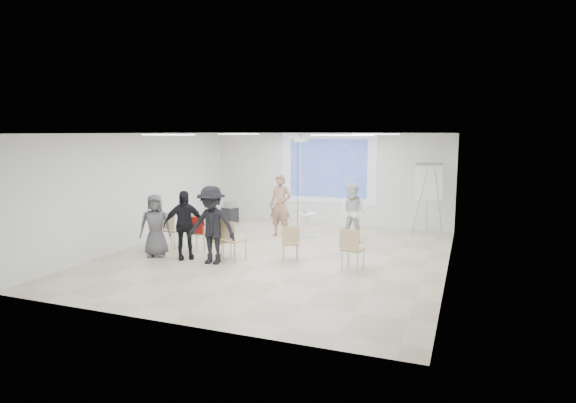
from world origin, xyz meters
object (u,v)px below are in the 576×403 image
(player_right, at_px, (353,209))
(av_cart, at_px, (230,213))
(pedestal_table, at_px, (307,223))
(audience_outer, at_px, (155,222))
(chair_left_mid, at_px, (199,230))
(chair_far_left, at_px, (170,227))
(flipchart_easel, at_px, (429,182))
(chair_right_far, at_px, (352,246))
(laptop, at_px, (222,240))
(chair_left_inner, at_px, (219,239))
(chair_center, at_px, (232,237))
(chair_right_inner, at_px, (290,241))
(audience_left, at_px, (184,220))
(player_left, at_px, (280,201))
(audience_mid, at_px, (212,220))

(player_right, xyz_separation_m, av_cart, (-4.56, 1.41, -0.60))
(pedestal_table, xyz_separation_m, audience_outer, (-2.75, -3.47, 0.47))
(chair_left_mid, bearing_deg, chair_far_left, 170.00)
(chair_far_left, distance_m, audience_outer, 0.85)
(audience_outer, xyz_separation_m, flipchart_easel, (6.01, 4.92, 0.72))
(chair_right_far, relative_size, laptop, 3.05)
(player_right, xyz_separation_m, chair_left_inner, (-2.59, -2.90, -0.42))
(chair_left_mid, relative_size, chair_right_far, 1.01)
(chair_left_mid, bearing_deg, chair_center, -30.34)
(chair_center, bearing_deg, chair_right_inner, 35.79)
(chair_left_mid, distance_m, av_cart, 4.03)
(chair_left_mid, bearing_deg, audience_left, -95.45)
(chair_right_far, xyz_separation_m, laptop, (-3.18, -0.05, -0.11))
(player_left, height_order, audience_mid, player_left)
(audience_outer, xyz_separation_m, av_cart, (-0.38, 4.61, -0.53))
(chair_right_far, bearing_deg, pedestal_table, 132.97)
(pedestal_table, bearing_deg, chair_center, -103.88)
(player_left, xyz_separation_m, chair_right_inner, (1.26, -2.52, -0.53))
(pedestal_table, xyz_separation_m, flipchart_easel, (3.25, 1.45, 1.18))
(chair_far_left, height_order, audience_mid, audience_mid)
(chair_far_left, bearing_deg, av_cart, 95.48)
(chair_right_inner, bearing_deg, laptop, 167.13)
(chair_far_left, bearing_deg, player_right, 30.86)
(chair_right_far, bearing_deg, audience_outer, -165.62)
(chair_left_inner, bearing_deg, pedestal_table, 85.48)
(chair_left_inner, distance_m, flipchart_easel, 6.48)
(chair_center, bearing_deg, audience_outer, -156.11)
(player_right, height_order, chair_far_left, player_right)
(chair_right_inner, xyz_separation_m, audience_mid, (-1.64, -0.79, 0.52))
(audience_mid, bearing_deg, pedestal_table, 68.21)
(chair_far_left, bearing_deg, player_left, 50.45)
(laptop, bearing_deg, player_right, -116.70)
(player_right, xyz_separation_m, chair_center, (-2.22, -2.95, -0.34))
(chair_left_inner, xyz_separation_m, audience_outer, (-1.58, -0.30, 0.35))
(player_left, bearing_deg, pedestal_table, 22.53)
(player_left, height_order, chair_right_far, player_left)
(audience_outer, distance_m, flipchart_easel, 7.80)
(flipchart_easel, distance_m, av_cart, 6.52)
(pedestal_table, height_order, audience_outer, audience_outer)
(chair_left_mid, xyz_separation_m, audience_left, (0.03, -0.70, 0.38))
(chair_left_mid, distance_m, laptop, 0.93)
(player_right, relative_size, audience_left, 0.97)
(chair_left_inner, relative_size, av_cart, 1.21)
(pedestal_table, xyz_separation_m, chair_far_left, (-2.87, -2.68, 0.18))
(chair_left_inner, bearing_deg, chair_right_far, 18.25)
(chair_center, height_order, chair_right_far, chair_center)
(laptop, distance_m, audience_outer, 1.70)
(player_right, height_order, laptop, player_right)
(chair_center, bearing_deg, chair_left_mid, 173.97)
(chair_right_far, bearing_deg, chair_left_mid, -175.31)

